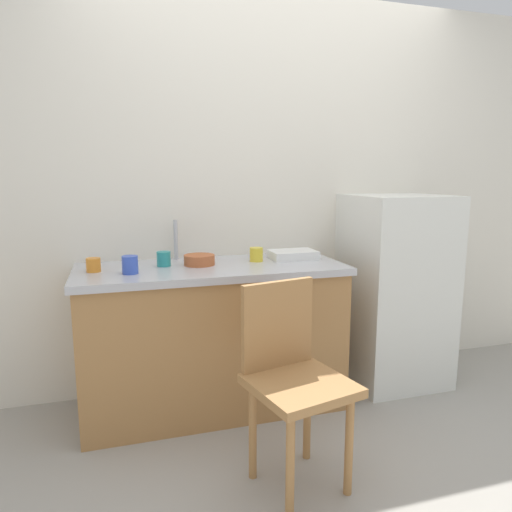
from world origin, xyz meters
TOP-DOWN VIEW (x-y plane):
  - ground_plane at (0.00, 0.00)m, footprint 8.00×8.00m
  - back_wall at (0.00, 1.00)m, footprint 4.80×0.10m
  - cabinet_base at (-0.45, 0.65)m, footprint 1.46×0.60m
  - countertop at (-0.45, 0.65)m, footprint 1.50×0.64m
  - faucet at (-0.61, 0.90)m, footprint 0.02×0.02m
  - refrigerator at (0.77, 0.66)m, footprint 0.59×0.57m
  - chair at (-0.25, -0.13)m, footprint 0.48×0.48m
  - dish_tray at (0.07, 0.72)m, footprint 0.28×0.20m
  - terracotta_bowl at (-0.51, 0.68)m, footprint 0.18×0.18m
  - cup_teal at (-0.71, 0.71)m, footprint 0.08×0.08m
  - cup_yellow at (-0.17, 0.70)m, footprint 0.08×0.08m
  - cup_blue at (-0.90, 0.55)m, footprint 0.08×0.08m
  - cup_orange at (-1.08, 0.66)m, footprint 0.07×0.07m

SIDE VIEW (x-z plane):
  - ground_plane at x=0.00m, z-range 0.00..0.00m
  - cabinet_base at x=-0.45m, z-range 0.00..0.81m
  - chair at x=-0.25m, z-range 0.05..0.94m
  - refrigerator at x=0.77m, z-range 0.00..1.23m
  - countertop at x=-0.45m, z-range 0.81..0.85m
  - dish_tray at x=0.07m, z-range 0.85..0.90m
  - terracotta_bowl at x=-0.51m, z-range 0.85..0.91m
  - cup_orange at x=-1.08m, z-range 0.85..0.92m
  - cup_yellow at x=-0.17m, z-range 0.85..0.93m
  - cup_teal at x=-0.71m, z-range 0.85..0.93m
  - cup_blue at x=-0.90m, z-range 0.85..0.94m
  - faucet at x=-0.61m, z-range 0.85..1.09m
  - back_wall at x=0.00m, z-range 0.00..2.46m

